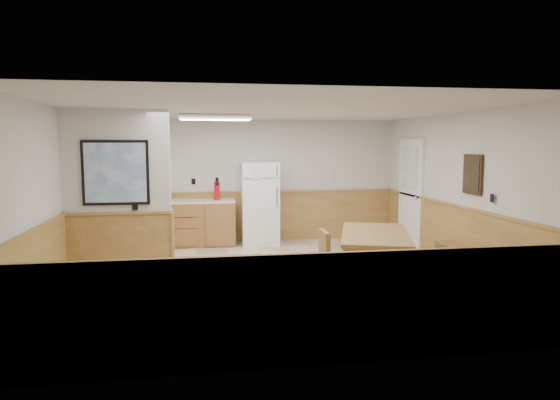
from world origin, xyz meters
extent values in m
plane|color=beige|center=(0.00, 0.00, 0.00)|extent=(6.00, 6.00, 0.00)
cube|color=silver|center=(0.00, 0.00, 2.50)|extent=(6.00, 6.00, 0.02)
cube|color=silver|center=(0.00, 3.00, 1.25)|extent=(6.00, 0.02, 2.50)
cube|color=silver|center=(3.00, 0.00, 1.25)|extent=(0.02, 6.00, 2.50)
cube|color=silver|center=(-3.00, 0.00, 1.25)|extent=(0.02, 6.00, 2.50)
cube|color=tan|center=(0.00, 2.98, 0.50)|extent=(6.00, 0.04, 1.00)
cube|color=tan|center=(2.98, 0.00, 0.50)|extent=(0.04, 6.00, 1.00)
cube|color=tan|center=(-2.98, 0.00, 0.50)|extent=(0.04, 6.00, 1.00)
cube|color=silver|center=(-2.25, 0.20, 1.75)|extent=(1.50, 0.15, 1.50)
cube|color=tan|center=(-2.25, 0.20, 0.50)|extent=(1.50, 0.17, 1.00)
cube|color=black|center=(-2.25, 0.10, 1.60)|extent=(0.92, 0.03, 0.92)
cube|color=white|center=(-2.25, 0.09, 1.60)|extent=(0.84, 0.01, 0.84)
cube|color=olive|center=(-1.10, 2.68, 0.43)|extent=(1.40, 0.60, 0.86)
cube|color=olive|center=(-2.57, 2.68, 0.43)|extent=(0.06, 0.60, 0.86)
cube|color=olive|center=(-1.83, 2.68, 0.43)|extent=(0.06, 0.60, 0.86)
cube|color=beige|center=(-1.50, 2.68, 0.88)|extent=(2.20, 0.60, 0.04)
cube|color=beige|center=(-1.50, 2.98, 0.95)|extent=(2.20, 0.02, 0.10)
cube|color=white|center=(2.97, 1.90, 1.02)|extent=(0.05, 1.02, 2.15)
cube|color=white|center=(2.96, 1.90, 1.02)|extent=(0.04, 0.90, 2.05)
cube|color=silver|center=(2.94, 1.90, 1.55)|extent=(0.02, 0.76, 0.80)
cube|color=white|center=(-2.10, 2.98, 1.55)|extent=(0.80, 0.03, 1.00)
cube|color=white|center=(-2.10, 2.96, 1.55)|extent=(0.70, 0.01, 0.90)
cube|color=#312213|center=(2.97, -0.30, 1.55)|extent=(0.03, 0.50, 0.60)
cube|color=black|center=(2.95, -0.30, 1.55)|extent=(0.01, 0.42, 0.52)
cube|color=white|center=(-0.80, 1.30, 2.45)|extent=(1.20, 0.30, 0.08)
cube|color=white|center=(-0.80, 1.30, 2.40)|extent=(1.15, 0.25, 0.01)
cube|color=white|center=(0.11, 2.63, 0.82)|extent=(0.75, 0.72, 1.65)
cube|color=silver|center=(0.40, 2.27, 1.50)|extent=(0.03, 0.02, 0.21)
cube|color=silver|center=(0.40, 2.27, 0.99)|extent=(0.03, 0.02, 0.39)
cube|color=#A5733C|center=(1.37, -0.55, 0.72)|extent=(1.44, 2.04, 0.05)
cube|color=#A5733C|center=(1.37, -0.55, 0.65)|extent=(1.32, 1.91, 0.10)
cube|color=#A5733C|center=(0.72, -1.24, 0.35)|extent=(0.09, 0.09, 0.70)
cube|color=#A5733C|center=(1.25, 0.39, 0.35)|extent=(0.09, 0.09, 0.70)
cube|color=#A5733C|center=(1.48, -1.49, 0.35)|extent=(0.09, 0.09, 0.70)
cube|color=#A5733C|center=(2.01, 0.15, 0.35)|extent=(0.09, 0.09, 0.70)
cube|color=#A5733C|center=(2.80, -0.52, 0.42)|extent=(0.38, 1.54, 0.05)
cube|color=#A5733C|center=(2.80, -1.23, 0.20)|extent=(0.32, 0.07, 0.40)
cube|color=#A5733C|center=(2.80, 0.20, 0.20)|extent=(0.32, 0.07, 0.40)
cube|color=#A5733C|center=(0.75, -0.84, 0.42)|extent=(0.47, 0.47, 0.06)
cube|color=#0F4F4C|center=(0.75, -0.84, 0.47)|extent=(0.43, 0.43, 0.03)
cube|color=#A5733C|center=(0.55, -0.84, 0.65)|extent=(0.06, 0.46, 0.40)
cube|color=#0F4F4C|center=(0.35, -0.83, 0.65)|extent=(0.03, 0.40, 0.34)
cube|color=#A5733C|center=(0.54, -1.04, 0.20)|extent=(0.04, 0.04, 0.39)
cube|color=#A5733C|center=(0.55, -0.64, 0.20)|extent=(0.04, 0.04, 0.39)
cube|color=#A5733C|center=(0.94, -1.05, 0.20)|extent=(0.04, 0.04, 0.39)
cube|color=#A5733C|center=(0.95, -0.65, 0.20)|extent=(0.04, 0.04, 0.39)
cylinder|color=red|center=(-0.74, 2.67, 1.08)|extent=(0.12, 0.12, 0.37)
cylinder|color=black|center=(-0.74, 2.67, 1.31)|extent=(0.06, 0.06, 0.08)
cylinder|color=#188433|center=(-2.29, 2.70, 1.00)|extent=(0.08, 0.08, 0.21)
camera|label=1|loc=(-1.09, -7.21, 2.00)|focal=32.00mm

